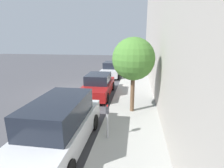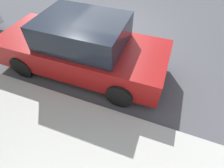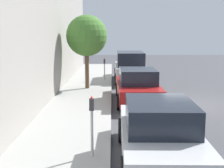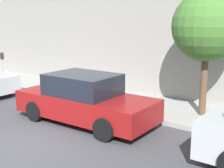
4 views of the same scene
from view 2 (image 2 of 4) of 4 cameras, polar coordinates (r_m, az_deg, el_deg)
ground_plane at (r=6.87m, az=2.06°, el=17.01°), size 60.00×60.00×0.00m
sidewalk at (r=3.97m, az=-23.67°, el=-18.73°), size 2.71×32.00×0.15m
parked_sedan_second at (r=4.79m, az=-9.67°, el=11.65°), size 1.92×4.53×1.54m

